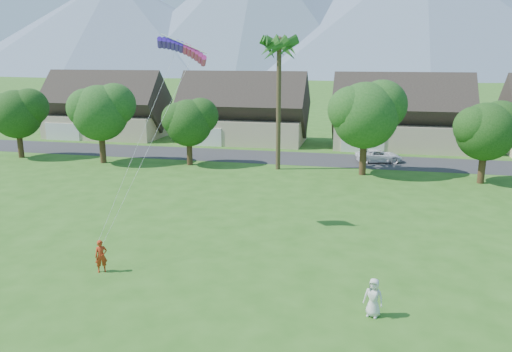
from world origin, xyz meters
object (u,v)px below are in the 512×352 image
(watcher, at_px, (373,298))
(parafoil_kite, at_px, (183,48))
(kite_flyer, at_px, (101,256))
(parked_car, at_px, (379,156))

(watcher, xyz_separation_m, parafoil_kite, (-11.55, 9.16, 10.29))
(kite_flyer, bearing_deg, parked_car, 29.91)
(kite_flyer, distance_m, parked_car, 33.71)
(kite_flyer, bearing_deg, parafoil_kite, 40.75)
(kite_flyer, xyz_separation_m, parked_car, (14.10, 30.62, -0.18))
(watcher, relative_size, parked_car, 0.36)
(watcher, distance_m, parked_car, 32.15)
(kite_flyer, relative_size, parafoil_kite, 0.53)
(watcher, bearing_deg, parafoil_kite, 157.95)
(watcher, bearing_deg, parked_car, 105.19)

